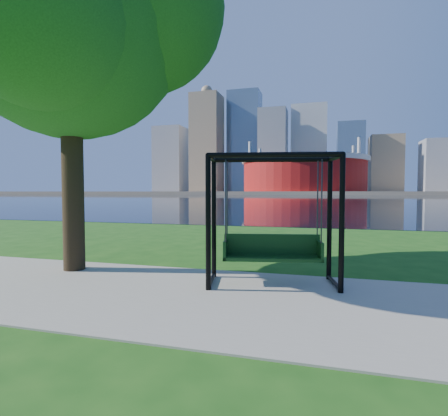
% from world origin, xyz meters
% --- Properties ---
extents(ground, '(900.00, 900.00, 0.00)m').
position_xyz_m(ground, '(0.00, 0.00, 0.00)').
color(ground, '#1E5114').
rests_on(ground, ground).
extents(path, '(120.00, 4.00, 0.03)m').
position_xyz_m(path, '(0.00, -0.50, 0.01)').
color(path, '#9E937F').
rests_on(path, ground).
extents(river, '(900.00, 180.00, 0.02)m').
position_xyz_m(river, '(0.00, 102.00, 0.01)').
color(river, black).
rests_on(river, ground).
extents(far_bank, '(900.00, 228.00, 2.00)m').
position_xyz_m(far_bank, '(0.00, 306.00, 1.00)').
color(far_bank, '#937F60').
rests_on(far_bank, ground).
extents(stadium, '(83.00, 83.00, 32.00)m').
position_xyz_m(stadium, '(-10.00, 235.00, 14.23)').
color(stadium, maroon).
rests_on(stadium, far_bank).
extents(skyline, '(392.00, 66.00, 96.50)m').
position_xyz_m(skyline, '(-4.27, 319.39, 35.89)').
color(skyline, gray).
rests_on(skyline, far_bank).
extents(swing, '(2.68, 1.55, 2.57)m').
position_xyz_m(swing, '(0.59, 0.63, 1.24)').
color(swing, black).
rests_on(swing, ground).
extents(park_tree, '(6.84, 6.18, 8.49)m').
position_xyz_m(park_tree, '(-4.12, 0.74, 5.90)').
color(park_tree, black).
rests_on(park_tree, ground).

